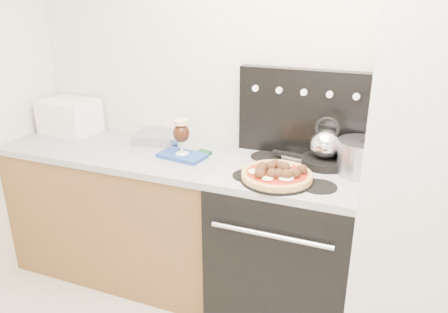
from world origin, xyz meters
The scene contains 16 objects.
room_shell centered at (0.00, 0.29, 1.25)m, with size 3.52×3.01×2.52m.
base_cabinet centered at (-1.02, 1.20, 0.43)m, with size 1.45×0.60×0.86m, color brown.
countertop centered at (-1.02, 1.20, 0.88)m, with size 1.48×0.63×0.04m, color #9FA0A7.
stove_body centered at (0.08, 1.18, 0.44)m, with size 0.76×0.65×0.88m, color black.
cooktop centered at (0.08, 1.18, 0.90)m, with size 0.76×0.65×0.04m, color #ADADB2.
backguard centered at (0.08, 1.45, 1.17)m, with size 0.76×0.08×0.50m, color black.
fridge centered at (0.78, 1.15, 0.95)m, with size 0.64×0.68×1.90m, color silver.
toaster_oven centered at (-1.51, 1.34, 1.01)m, with size 0.36×0.27×0.23m, color white.
foil_sheet centered at (-0.84, 1.38, 0.93)m, with size 0.30×0.22×0.06m, color silver.
oven_mitt centered at (-0.57, 1.18, 0.91)m, with size 0.27×0.16×0.02m, color #214296.
beer_glass centered at (-0.57, 1.18, 1.03)m, with size 0.10×0.10×0.21m, color black, non-canonical shape.
pizza_pan centered at (0.04, 1.03, 0.93)m, with size 0.38×0.38×0.01m, color black.
pizza centered at (0.04, 1.03, 0.96)m, with size 0.36×0.36×0.05m, color tan, non-canonical shape.
skillet centered at (0.24, 1.32, 0.94)m, with size 0.25×0.25×0.04m, color black.
tea_kettle centered at (0.24, 1.32, 1.06)m, with size 0.18×0.18×0.19m, color silver, non-canonical shape.
stock_pot centered at (0.43, 1.27, 1.01)m, with size 0.24×0.24×0.17m, color #A6A4B9.
Camera 1 is at (0.55, -0.96, 1.83)m, focal length 35.00 mm.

